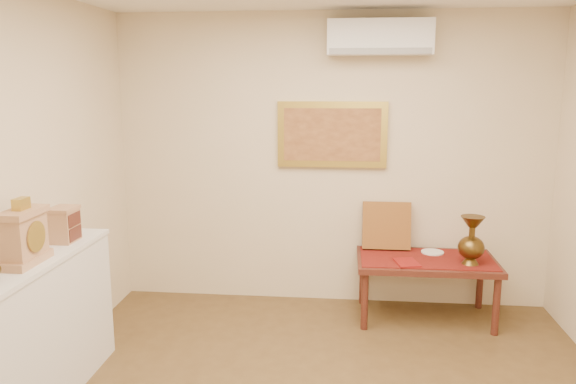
# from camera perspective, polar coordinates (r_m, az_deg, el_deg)

# --- Properties ---
(wall_back) EXTENTS (4.00, 0.02, 2.70)m
(wall_back) POSITION_cam_1_polar(r_m,az_deg,el_deg) (5.23, 4.47, 3.14)
(wall_back) COLOR beige
(wall_back) RESTS_ON ground
(table_cloth) EXTENTS (1.14, 0.59, 0.01)m
(table_cloth) POSITION_cam_1_polar(r_m,az_deg,el_deg) (5.09, 13.89, -6.56)
(table_cloth) COLOR maroon
(table_cloth) RESTS_ON low_table
(brass_urn_tall) EXTENTS (0.22, 0.22, 0.50)m
(brass_urn_tall) POSITION_cam_1_polar(r_m,az_deg,el_deg) (4.96, 18.18, -4.20)
(brass_urn_tall) COLOR brown
(brass_urn_tall) RESTS_ON table_cloth
(plate) EXTENTS (0.20, 0.20, 0.01)m
(plate) POSITION_cam_1_polar(r_m,az_deg,el_deg) (5.25, 14.46, -5.93)
(plate) COLOR white
(plate) RESTS_ON table_cloth
(menu) EXTENTS (0.23, 0.28, 0.01)m
(menu) POSITION_cam_1_polar(r_m,az_deg,el_deg) (4.91, 11.97, -7.02)
(menu) COLOR maroon
(menu) RESTS_ON table_cloth
(cushion) EXTENTS (0.44, 0.19, 0.45)m
(cushion) POSITION_cam_1_polar(r_m,az_deg,el_deg) (5.25, 9.97, -3.36)
(cushion) COLOR maroon
(cushion) RESTS_ON table_cloth
(display_ledge) EXTENTS (0.37, 2.02, 0.98)m
(display_ledge) POSITION_cam_1_polar(r_m,az_deg,el_deg) (3.85, -26.03, -14.24)
(display_ledge) COLOR silver
(display_ledge) RESTS_ON floor
(mantel_clock) EXTENTS (0.17, 0.36, 0.41)m
(mantel_clock) POSITION_cam_1_polar(r_m,az_deg,el_deg) (3.74, -25.20, -4.08)
(mantel_clock) COLOR tan
(mantel_clock) RESTS_ON display_ledge
(wooden_chest) EXTENTS (0.16, 0.21, 0.24)m
(wooden_chest) POSITION_cam_1_polar(r_m,az_deg,el_deg) (4.18, -21.77, -3.07)
(wooden_chest) COLOR tan
(wooden_chest) RESTS_ON display_ledge
(low_table) EXTENTS (1.20, 0.70, 0.55)m
(low_table) POSITION_cam_1_polar(r_m,az_deg,el_deg) (5.11, 13.86, -7.30)
(low_table) COLOR #512118
(low_table) RESTS_ON floor
(painting) EXTENTS (1.00, 0.06, 0.60)m
(painting) POSITION_cam_1_polar(r_m,az_deg,el_deg) (5.17, 4.50, 5.84)
(painting) COLOR #B39739
(painting) RESTS_ON wall_back
(ac_unit) EXTENTS (0.90, 0.25, 0.30)m
(ac_unit) POSITION_cam_1_polar(r_m,az_deg,el_deg) (5.07, 9.31, 15.23)
(ac_unit) COLOR white
(ac_unit) RESTS_ON wall_back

